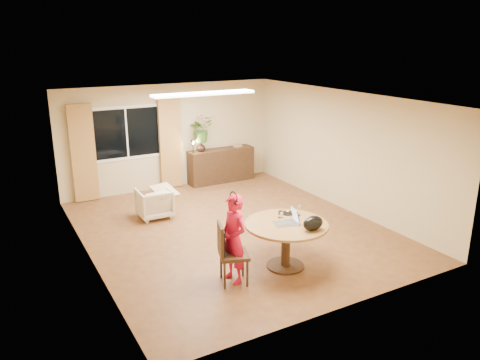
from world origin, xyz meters
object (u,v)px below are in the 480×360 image
at_px(child, 234,239).
at_px(dining_table, 286,233).
at_px(dining_chair, 234,253).
at_px(sideboard, 221,165).
at_px(armchair, 154,203).

bearing_deg(child, dining_table, 80.38).
distance_m(dining_chair, child, 0.22).
bearing_deg(sideboard, dining_table, -104.61).
height_order(child, armchair, child).
distance_m(dining_chair, armchair, 3.28).
relative_size(dining_chair, sideboard, 0.56).
bearing_deg(sideboard, child, -114.82).
distance_m(armchair, sideboard, 2.89).
bearing_deg(armchair, dining_chair, 93.77).
bearing_deg(armchair, sideboard, -145.13).
height_order(dining_table, dining_chair, dining_chair).
bearing_deg(dining_chair, dining_table, 20.54).
height_order(dining_table, sideboard, sideboard).
bearing_deg(dining_table, child, 179.40).
distance_m(dining_table, armchair, 3.44).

